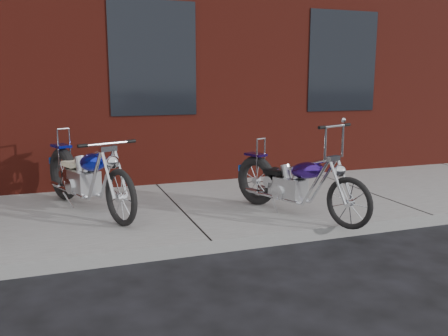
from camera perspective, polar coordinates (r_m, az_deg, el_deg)
name	(u,v)px	position (r m, az deg, el deg)	size (l,w,h in m)	color
ground	(212,254)	(5.24, -1.49, -10.30)	(120.00, 120.00, 0.00)	black
sidewalk	(178,212)	(6.59, -5.52, -5.27)	(22.00, 3.00, 0.15)	slate
chopper_purple	(295,185)	(6.13, 8.56, -2.07)	(0.92, 2.02, 1.21)	black
chopper_blue	(87,179)	(6.51, -16.16, -1.24)	(1.01, 2.27, 1.04)	black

